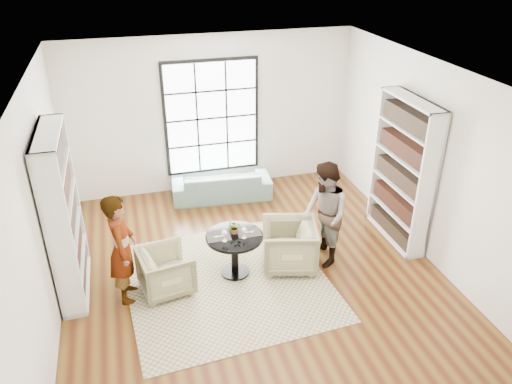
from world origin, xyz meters
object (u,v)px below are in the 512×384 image
object	(u,v)px
person_right	(325,215)
wine_glass_right	(244,231)
pedestal_table	(235,246)
wine_glass_left	(224,233)
armchair_left	(166,271)
armchair_right	(289,246)
sofa	(222,184)
person_left	(122,249)
flower_centerpiece	(235,227)

from	to	relation	value
person_right	wine_glass_right	distance (m)	1.27
pedestal_table	wine_glass_left	size ratio (longest dim) A/B	4.56
wine_glass_left	person_right	bearing A→B (deg)	2.60
armchair_left	armchair_right	bearing A→B (deg)	-97.83
sofa	wine_glass_left	distance (m)	2.65
wine_glass_right	person_left	bearing A→B (deg)	-179.40
pedestal_table	person_right	xyz separation A→B (m)	(1.39, -0.03, 0.33)
pedestal_table	person_left	world-z (taller)	person_left
pedestal_table	wine_glass_right	size ratio (longest dim) A/B	4.90
person_right	pedestal_table	bearing A→B (deg)	-90.30
sofa	person_left	size ratio (longest dim) A/B	1.16
sofa	person_left	world-z (taller)	person_left
armchair_left	armchair_right	world-z (taller)	armchair_right
sofa	armchair_right	distance (m)	2.53
person_left	sofa	bearing A→B (deg)	-31.17
armchair_right	person_left	bearing A→B (deg)	-73.41
sofa	wine_glass_left	world-z (taller)	wine_glass_left
sofa	flower_centerpiece	size ratio (longest dim) A/B	9.45
sofa	wine_glass_right	world-z (taller)	wine_glass_right
sofa	person_right	xyz separation A→B (m)	(1.07, -2.48, 0.55)
armchair_right	wine_glass_left	xyz separation A→B (m)	(-1.00, -0.07, 0.43)
flower_centerpiece	armchair_left	bearing A→B (deg)	-170.37
flower_centerpiece	person_left	bearing A→B (deg)	-173.65
pedestal_table	sofa	world-z (taller)	pedestal_table
armchair_left	person_right	world-z (taller)	person_right
person_right	wine_glass_left	distance (m)	1.56
flower_centerpiece	sofa	bearing A→B (deg)	82.95
armchair_right	pedestal_table	bearing A→B (deg)	-77.56
armchair_right	person_left	size ratio (longest dim) A/B	0.51
wine_glass_right	armchair_right	bearing A→B (deg)	5.04
armchair_left	armchair_right	size ratio (longest dim) A/B	0.88
person_left	wine_glass_left	size ratio (longest dim) A/B	8.75
pedestal_table	person_left	size ratio (longest dim) A/B	0.52
pedestal_table	flower_centerpiece	xyz separation A→B (m)	(0.02, 0.06, 0.28)
pedestal_table	flower_centerpiece	size ratio (longest dim) A/B	4.23
armchair_right	flower_centerpiece	xyz separation A→B (m)	(-0.81, 0.10, 0.40)
pedestal_table	armchair_right	world-z (taller)	armchair_right
armchair_right	wine_glass_left	world-z (taller)	wine_glass_left
sofa	wine_glass_right	xyz separation A→B (m)	(-0.20, -2.54, 0.52)
armchair_left	wine_glass_right	size ratio (longest dim) A/B	4.20
wine_glass_left	flower_centerpiece	bearing A→B (deg)	41.22
pedestal_table	wine_glass_right	bearing A→B (deg)	-37.87
armchair_left	person_left	bearing A→B (deg)	79.69
sofa	armchair_left	world-z (taller)	armchair_left
armchair_left	flower_centerpiece	bearing A→B (deg)	-90.68
wine_glass_left	flower_centerpiece	xyz separation A→B (m)	(0.19, 0.17, -0.03)
wine_glass_left	armchair_right	bearing A→B (deg)	4.01
person_left	wine_glass_left	distance (m)	1.41
pedestal_table	armchair_right	distance (m)	0.85
person_left	flower_centerpiece	size ratio (longest dim) A/B	8.11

